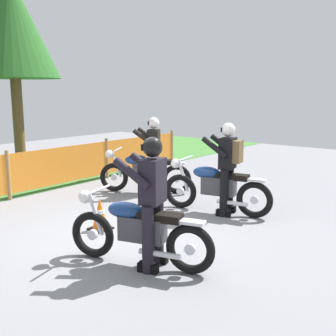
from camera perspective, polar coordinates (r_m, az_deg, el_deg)
ground at (r=6.59m, az=-6.23°, el=-9.22°), size 24.00×24.00×0.02m
barrier_fence at (r=9.01m, az=-21.63°, el=-0.86°), size 11.25×0.08×1.05m
tree_near_right at (r=11.57m, az=-21.17°, el=18.00°), size 2.33×2.33×5.17m
motorcycle_lead at (r=7.55m, az=6.69°, el=-2.71°), size 0.71×2.10×1.00m
motorcycle_trailing at (r=5.28m, az=-4.27°, el=-8.79°), size 0.80×1.99×0.97m
motorcycle_third at (r=9.03m, az=-3.37°, el=-0.50°), size 1.14×1.86×0.99m
rider_lead at (r=7.39m, az=8.45°, el=0.63°), size 0.63×0.74×1.69m
rider_trailing at (r=5.07m, az=-2.32°, el=-4.29°), size 0.65×0.67×1.69m
rider_third at (r=8.92m, az=-2.12°, el=2.24°), size 0.71×0.72×1.69m
traffic_cone at (r=6.74m, az=-9.57°, el=-6.45°), size 0.32×0.32×0.53m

